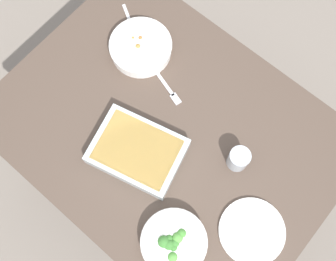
{
  "coord_description": "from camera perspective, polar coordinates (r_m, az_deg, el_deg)",
  "views": [
    {
      "loc": [
        -0.29,
        0.34,
        2.13
      ],
      "look_at": [
        0.0,
        0.0,
        0.74
      ],
      "focal_mm": 43.86,
      "sensor_mm": 36.0,
      "label": 1
    }
  ],
  "objects": [
    {
      "name": "ground_plane",
      "position": [
        2.17,
        -0.0,
        -6.01
      ],
      "size": [
        6.0,
        6.0,
        0.0
      ],
      "primitive_type": "plane",
      "color": "slate"
    },
    {
      "name": "dining_table",
      "position": [
        1.54,
        -0.0,
        -1.03
      ],
      "size": [
        1.2,
        0.9,
        0.74
      ],
      "color": "#4C3D33",
      "rests_on": "ground_plane"
    },
    {
      "name": "stew_bowl",
      "position": [
        1.56,
        -3.81,
        11.49
      ],
      "size": [
        0.23,
        0.23,
        0.06
      ],
      "color": "white",
      "rests_on": "dining_table"
    },
    {
      "name": "broccoli_bowl",
      "position": [
        1.36,
        0.79,
        -15.26
      ],
      "size": [
        0.22,
        0.22,
        0.07
      ],
      "color": "white",
      "rests_on": "dining_table"
    },
    {
      "name": "baking_dish",
      "position": [
        1.41,
        -4.26,
        -2.88
      ],
      "size": [
        0.34,
        0.29,
        0.06
      ],
      "color": "silver",
      "rests_on": "dining_table"
    },
    {
      "name": "drink_cup",
      "position": [
        1.41,
        9.74,
        -3.95
      ],
      "size": [
        0.07,
        0.07,
        0.08
      ],
      "color": "#B2BCC6",
      "rests_on": "dining_table"
    },
    {
      "name": "side_plate",
      "position": [
        1.41,
        11.59,
        -13.55
      ],
      "size": [
        0.22,
        0.22,
        0.01
      ],
      "primitive_type": "cylinder",
      "color": "white",
      "rests_on": "dining_table"
    },
    {
      "name": "spoon_by_stew",
      "position": [
        1.64,
        -4.95,
        13.99
      ],
      "size": [
        0.16,
        0.1,
        0.01
      ],
      "color": "silver",
      "rests_on": "dining_table"
    },
    {
      "name": "spoon_by_broccoli",
      "position": [
        1.39,
        2.6,
        -14.91
      ],
      "size": [
        0.12,
        0.15,
        0.01
      ],
      "color": "silver",
      "rests_on": "dining_table"
    },
    {
      "name": "fork_on_table",
      "position": [
        1.51,
        -0.03,
        5.94
      ],
      "size": [
        0.18,
        0.07,
        0.01
      ],
      "color": "silver",
      "rests_on": "dining_table"
    }
  ]
}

